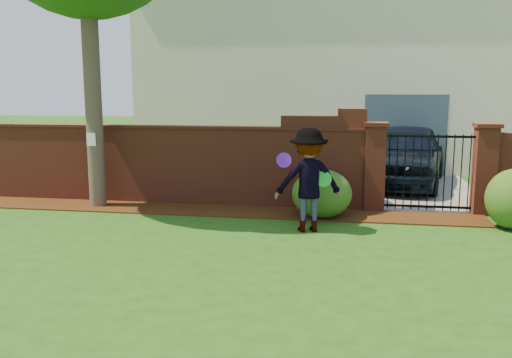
% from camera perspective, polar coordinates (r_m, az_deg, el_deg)
% --- Properties ---
extents(ground, '(80.00, 80.00, 0.01)m').
position_cam_1_polar(ground, '(8.22, -3.64, -8.83)').
color(ground, '#1F4A12').
rests_on(ground, ground).
extents(mulch_bed, '(11.10, 1.08, 0.03)m').
position_cam_1_polar(mulch_bed, '(11.55, -4.46, -3.32)').
color(mulch_bed, '#321A09').
rests_on(mulch_bed, ground).
extents(brick_wall, '(8.70, 0.31, 2.16)m').
position_cam_1_polar(brick_wall, '(12.31, -8.56, 1.71)').
color(brick_wall, maroon).
rests_on(brick_wall, ground).
extents(pillar_left, '(0.50, 0.50, 1.88)m').
position_cam_1_polar(pillar_left, '(11.71, 12.41, 1.34)').
color(pillar_left, maroon).
rests_on(pillar_left, ground).
extents(pillar_right, '(0.50, 0.50, 1.88)m').
position_cam_1_polar(pillar_right, '(12.03, 22.93, 1.02)').
color(pillar_right, maroon).
rests_on(pillar_right, ground).
extents(iron_gate, '(1.78, 0.03, 1.60)m').
position_cam_1_polar(iron_gate, '(11.84, 17.72, 0.69)').
color(iron_gate, black).
rests_on(iron_gate, ground).
extents(driveway, '(3.20, 8.00, 0.01)m').
position_cam_1_polar(driveway, '(15.89, 15.58, -0.14)').
color(driveway, slate).
rests_on(driveway, ground).
extents(house, '(12.40, 6.40, 6.30)m').
position_cam_1_polar(house, '(19.61, 7.38, 11.17)').
color(house, '#ECE3C5').
rests_on(house, ground).
extents(car, '(2.83, 5.11, 1.65)m').
position_cam_1_polar(car, '(14.88, 15.27, 2.42)').
color(car, black).
rests_on(car, ground).
extents(paper_notice, '(0.20, 0.01, 0.28)m').
position_cam_1_polar(paper_notice, '(12.12, -16.98, 4.01)').
color(paper_notice, white).
rests_on(paper_notice, tree).
extents(shrub_left, '(1.20, 1.20, 0.98)m').
position_cam_1_polar(shrub_left, '(10.94, 6.95, -1.54)').
color(shrub_left, '#225319').
rests_on(shrub_left, ground).
extents(man, '(1.35, 0.98, 1.88)m').
position_cam_1_polar(man, '(9.80, 5.54, -0.15)').
color(man, gray).
rests_on(man, ground).
extents(frisbee_purple, '(0.28, 0.14, 0.27)m').
position_cam_1_polar(frisbee_purple, '(9.63, 2.95, 2.00)').
color(frisbee_purple, '#651DB6').
rests_on(frisbee_purple, man).
extents(frisbee_green, '(0.28, 0.07, 0.28)m').
position_cam_1_polar(frisbee_green, '(9.73, 7.16, -0.01)').
color(frisbee_green, green).
rests_on(frisbee_green, man).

